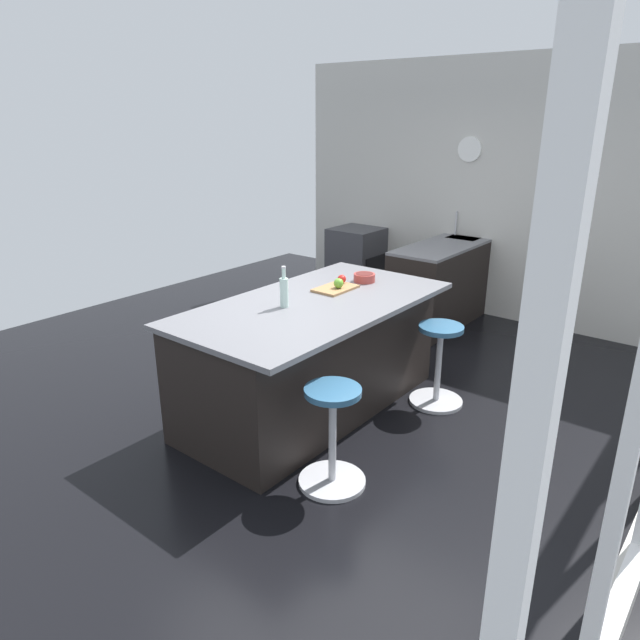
# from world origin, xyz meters

# --- Properties ---
(ground_plane) EXTENTS (7.68, 7.68, 0.00)m
(ground_plane) POSITION_xyz_m (0.00, 0.00, 0.00)
(ground_plane) COLOR black
(interior_partition_left) EXTENTS (0.15, 4.95, 2.90)m
(interior_partition_left) POSITION_xyz_m (-2.95, -0.00, 1.45)
(interior_partition_left) COLOR beige
(interior_partition_left) RESTS_ON ground_plane
(sink_cabinet) EXTENTS (2.10, 0.60, 1.19)m
(sink_cabinet) POSITION_xyz_m (-2.61, -0.15, 0.46)
(sink_cabinet) COLOR black
(sink_cabinet) RESTS_ON ground_plane
(oven_range) EXTENTS (0.60, 0.61, 0.88)m
(oven_range) POSITION_xyz_m (-2.60, -1.55, 0.44)
(oven_range) COLOR #38383D
(oven_range) RESTS_ON ground_plane
(kitchen_island) EXTENTS (2.26, 1.18, 0.92)m
(kitchen_island) POSITION_xyz_m (0.23, -0.00, 0.47)
(kitchen_island) COLOR black
(kitchen_island) RESTS_ON ground_plane
(stool_by_window) EXTENTS (0.44, 0.44, 0.69)m
(stool_by_window) POSITION_xyz_m (-0.48, 0.77, 0.32)
(stool_by_window) COLOR #B7B7BC
(stool_by_window) RESTS_ON ground_plane
(stool_middle) EXTENTS (0.44, 0.44, 0.69)m
(stool_middle) POSITION_xyz_m (0.95, 0.77, 0.32)
(stool_middle) COLOR #B7B7BC
(stool_middle) RESTS_ON ground_plane
(cutting_board) EXTENTS (0.36, 0.24, 0.02)m
(cutting_board) POSITION_xyz_m (-0.12, -0.03, 0.93)
(cutting_board) COLOR olive
(cutting_board) RESTS_ON kitchen_island
(apple_green) EXTENTS (0.08, 0.08, 0.08)m
(apple_green) POSITION_xyz_m (-0.12, 0.01, 0.98)
(apple_green) COLOR #609E2D
(apple_green) RESTS_ON cutting_board
(apple_red) EXTENTS (0.07, 0.07, 0.07)m
(apple_red) POSITION_xyz_m (-0.25, -0.06, 0.98)
(apple_red) COLOR red
(apple_red) RESTS_ON cutting_board
(water_bottle) EXTENTS (0.06, 0.06, 0.31)m
(water_bottle) POSITION_xyz_m (0.47, -0.05, 1.05)
(water_bottle) COLOR silver
(water_bottle) RESTS_ON kitchen_island
(fruit_bowl) EXTENTS (0.18, 0.18, 0.07)m
(fruit_bowl) POSITION_xyz_m (-0.47, 0.02, 0.96)
(fruit_bowl) COLOR #993833
(fruit_bowl) RESTS_ON kitchen_island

